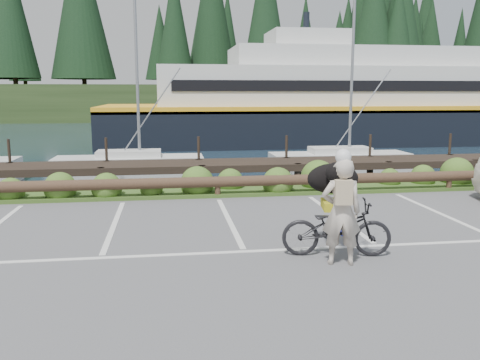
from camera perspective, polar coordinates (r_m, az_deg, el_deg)
ground at (r=9.93m, az=0.15°, el=-7.36°), size 72.00×72.00×0.00m
harbor_backdrop at (r=87.92m, az=-7.10°, el=7.84°), size 170.00×160.00×30.00m
vegetation_strip at (r=15.03m, az=-2.78°, el=-1.25°), size 34.00×1.60×0.10m
log_rail at (r=14.35m, az=-2.51°, el=-1.97°), size 32.00×0.30×0.60m
bicycle at (r=9.35m, az=10.78°, el=-5.32°), size 2.05×1.02×1.03m
cyclist at (r=8.82m, az=11.31°, el=-3.53°), size 0.74×0.56×1.85m
dog at (r=9.79m, az=10.39°, el=0.18°), size 0.66×1.07×0.58m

